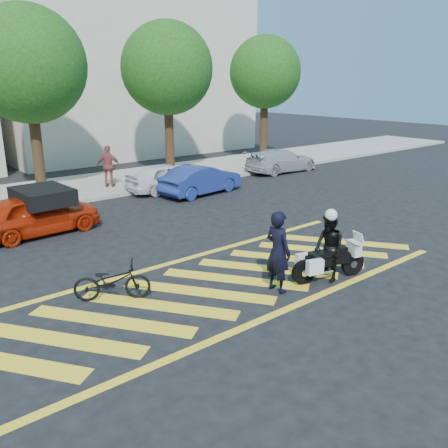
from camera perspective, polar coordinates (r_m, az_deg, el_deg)
ground at (r=11.40m, az=-0.63°, el=-7.33°), size 90.00×90.00×0.00m
sidewalk at (r=21.63m, az=-21.01°, el=3.51°), size 60.00×5.00×0.15m
crosswalk at (r=11.37m, az=-0.78°, el=-7.36°), size 12.33×4.00×0.01m
building_right at (r=32.98m, az=-11.96°, el=18.03°), size 16.00×8.00×11.00m
tree_center at (r=21.23m, az=-22.21°, el=16.88°), size 4.60×4.60×7.56m
tree_right at (r=24.07m, az=-6.66°, el=17.71°), size 4.40×4.40×7.41m
tree_far_right at (r=28.14m, az=5.05°, el=17.42°), size 4.00×4.00×7.10m
officer_bike at (r=10.83m, az=6.51°, el=-3.33°), size 0.47×0.71×1.91m
bicycle at (r=10.79m, az=-13.32°, el=-6.71°), size 1.74×1.36×0.88m
police_motorcycle at (r=11.78m, az=12.40°, el=-4.36°), size 1.97×0.94×0.89m
officer_moto at (r=11.65m, az=12.50°, el=-2.81°), size 0.83×0.95×1.66m
red_convertible at (r=15.94m, az=-21.67°, el=1.11°), size 3.97×1.78×1.33m
parked_mid_right at (r=20.90m, az=-6.86°, el=5.63°), size 3.65×1.47×1.24m
parked_right at (r=20.22m, az=-2.79°, el=5.35°), size 3.94×1.81×1.25m
parked_far_right at (r=25.40m, az=6.91°, el=7.59°), size 4.23×1.85×1.21m
pedestrian_right at (r=21.44m, az=-13.70°, el=6.75°), size 1.09×1.06×1.83m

